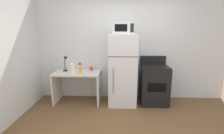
# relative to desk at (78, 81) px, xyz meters

# --- Properties ---
(wall_back_white) EXTENTS (5.00, 0.10, 2.60)m
(wall_back_white) POSITION_rel_desk_xyz_m (1.13, 0.38, 0.78)
(wall_back_white) COLOR silver
(wall_back_white) RESTS_ON ground
(desk) EXTENTS (1.08, 0.61, 0.75)m
(desk) POSITION_rel_desk_xyz_m (0.00, 0.00, 0.00)
(desk) COLOR silver
(desk) RESTS_ON ground
(desk_lamp) EXTENTS (0.14, 0.12, 0.35)m
(desk_lamp) POSITION_rel_desk_xyz_m (-0.29, 0.08, 0.47)
(desk_lamp) COLOR black
(desk_lamp) RESTS_ON desk
(paper_towel_roll) EXTENTS (0.11, 0.11, 0.24)m
(paper_towel_roll) POSITION_rel_desk_xyz_m (-0.07, -0.16, 0.35)
(paper_towel_roll) COLOR white
(paper_towel_roll) RESTS_ON desk
(spray_bottle) EXTENTS (0.06, 0.06, 0.25)m
(spray_bottle) POSITION_rel_desk_xyz_m (0.11, -0.13, 0.33)
(spray_bottle) COLOR yellow
(spray_bottle) RESTS_ON desk
(coffee_mug) EXTENTS (0.08, 0.08, 0.09)m
(coffee_mug) POSITION_rel_desk_xyz_m (0.32, 0.16, 0.28)
(coffee_mug) COLOR #D83F33
(coffee_mug) RESTS_ON desk
(refrigerator) EXTENTS (0.63, 0.68, 1.64)m
(refrigerator) POSITION_rel_desk_xyz_m (1.08, -0.02, 0.30)
(refrigerator) COLOR white
(refrigerator) RESTS_ON ground
(microwave) EXTENTS (0.46, 0.35, 0.26)m
(microwave) POSITION_rel_desk_xyz_m (1.08, -0.04, 1.25)
(microwave) COLOR silver
(microwave) RESTS_ON refrigerator
(oven_range) EXTENTS (0.63, 0.61, 1.10)m
(oven_range) POSITION_rel_desk_xyz_m (1.83, 0.01, -0.05)
(oven_range) COLOR black
(oven_range) RESTS_ON ground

